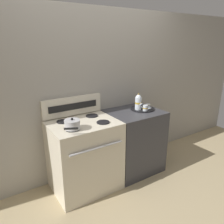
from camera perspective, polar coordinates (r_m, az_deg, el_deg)
name	(u,v)px	position (r m, az deg, el deg)	size (l,w,h in m)	color
ground_plane	(110,177)	(3.15, -0.64, -16.54)	(6.00, 6.00, 0.00)	tan
wall_back	(96,95)	(2.96, -4.20, 4.55)	(6.00, 0.05, 2.20)	#9E998E
stove	(85,156)	(2.77, -7.19, -11.23)	(0.80, 0.65, 0.90)	beige
control_panel	(73,106)	(2.79, -10.24, 1.56)	(0.78, 0.05, 0.23)	beige
side_counter	(133,141)	(3.14, 5.63, -7.51)	(0.72, 0.62, 0.88)	#38383D
saucepan	(72,124)	(2.37, -10.34, -3.20)	(0.22, 0.26, 0.12)	#B7B7BC
serving_tray	(142,109)	(3.07, 7.95, 0.84)	(0.33, 0.33, 0.01)	black
teapot	(138,102)	(2.98, 6.90, 2.59)	(0.09, 0.14, 0.22)	silver
teacup_left	(139,105)	(3.11, 7.09, 1.79)	(0.10, 0.10, 0.06)	silver
teacup_right	(148,106)	(3.09, 9.32, 1.53)	(0.10, 0.10, 0.06)	silver
creamer_jug	(145,108)	(2.96, 8.69, 1.07)	(0.07, 0.07, 0.08)	silver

